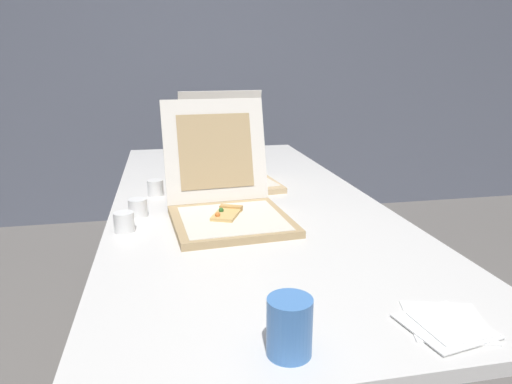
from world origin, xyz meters
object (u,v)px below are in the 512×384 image
at_px(cup_white_near_left, 124,222).
at_px(cup_printed_front, 289,327).
at_px(cup_white_mid, 155,188).
at_px(table, 242,208).
at_px(cup_white_near_center, 138,208).
at_px(pizza_box_front, 227,203).
at_px(pizza_box_middle, 228,171).
at_px(napkin_pile, 447,324).

height_order(cup_white_near_left, cup_printed_front, cup_printed_front).
relative_size(cup_white_mid, cup_printed_front, 0.57).
bearing_deg(cup_printed_front, cup_white_mid, 102.51).
bearing_deg(cup_printed_front, table, 84.95).
bearing_deg(table, cup_printed_front, -95.05).
xyz_separation_m(cup_white_near_center, cup_printed_front, (0.29, -0.81, 0.02)).
distance_m(pizza_box_front, pizza_box_middle, 0.45).
bearing_deg(cup_printed_front, pizza_box_front, 90.41).
relative_size(cup_white_near_center, cup_printed_front, 0.57).
height_order(cup_white_near_center, napkin_pile, cup_white_near_center).
height_order(table, cup_printed_front, cup_printed_front).
relative_size(cup_white_near_left, cup_printed_front, 0.57).
relative_size(pizza_box_front, cup_white_near_center, 7.98).
relative_size(pizza_box_front, cup_printed_front, 4.56).
distance_m(pizza_box_front, cup_white_near_center, 0.29).
xyz_separation_m(table, cup_white_mid, (-0.32, 0.08, 0.08)).
distance_m(cup_white_near_center, cup_printed_front, 0.86).
bearing_deg(pizza_box_front, cup_white_mid, 120.02).
xyz_separation_m(cup_white_near_center, napkin_pile, (0.61, -0.78, -0.03)).
height_order(cup_white_near_center, cup_printed_front, cup_printed_front).
bearing_deg(cup_white_near_center, cup_white_mid, 77.70).
bearing_deg(cup_white_mid, cup_white_near_left, -102.94).
distance_m(pizza_box_middle, cup_white_near_left, 0.62).
relative_size(cup_white_near_left, napkin_pile, 0.31).
relative_size(cup_white_near_center, cup_white_mid, 1.00).
xyz_separation_m(pizza_box_middle, cup_printed_front, (-0.06, -1.16, -0.00)).
xyz_separation_m(pizza_box_front, napkin_pile, (0.32, -0.70, -0.05)).
bearing_deg(pizza_box_middle, cup_white_mid, -165.90).
relative_size(table, cup_printed_front, 20.49).
bearing_deg(cup_white_mid, napkin_pile, -61.76).
height_order(pizza_box_middle, cup_white_near_left, pizza_box_middle).
relative_size(pizza_box_front, pizza_box_middle, 1.19).
relative_size(pizza_box_middle, cup_white_near_left, 6.68).
height_order(table, pizza_box_front, pizza_box_front).
bearing_deg(cup_white_near_center, table, 24.04).
distance_m(pizza_box_front, cup_white_near_left, 0.32).
distance_m(cup_white_near_left, cup_white_near_center, 0.14).
height_order(table, cup_white_near_left, cup_white_near_left).
xyz_separation_m(cup_printed_front, napkin_pile, (0.32, 0.02, -0.05)).
bearing_deg(cup_white_near_left, pizza_box_middle, 52.39).
height_order(table, napkin_pile, napkin_pile).
bearing_deg(pizza_box_middle, cup_printed_front, -100.07).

